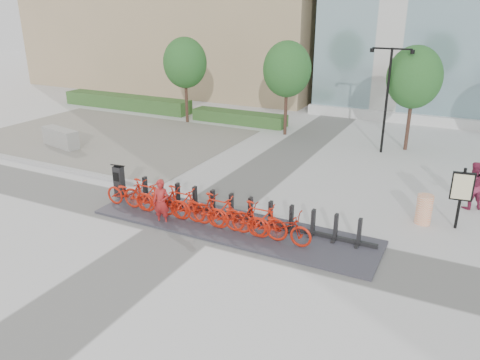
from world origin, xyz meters
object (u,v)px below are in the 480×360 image
at_px(bike_0, 129,193).
at_px(jersey_barrier, 61,138).
at_px(worker_red, 161,202).
at_px(construction_barrel, 424,209).
at_px(map_sign, 462,189).
at_px(pedestrian, 472,185).
at_px(kiosk, 119,181).

relative_size(bike_0, jersey_barrier, 0.82).
height_order(worker_red, construction_barrel, worker_red).
bearing_deg(map_sign, bike_0, -169.34).
bearing_deg(pedestrian, construction_barrel, 26.72).
height_order(construction_barrel, map_sign, map_sign).
bearing_deg(construction_barrel, jersey_barrier, 176.32).
bearing_deg(worker_red, pedestrian, 23.81).
relative_size(pedestrian, jersey_barrier, 0.72).
xyz_separation_m(worker_red, construction_barrel, (7.70, 3.97, -0.28)).
distance_m(bike_0, kiosk, 1.14).
xyz_separation_m(worker_red, jersey_barrier, (-10.01, 5.11, -0.32)).
height_order(kiosk, jersey_barrier, kiosk).
relative_size(bike_0, map_sign, 0.95).
relative_size(kiosk, worker_red, 0.84).
bearing_deg(worker_red, jersey_barrier, 142.95).
xyz_separation_m(kiosk, jersey_barrier, (-7.31, 4.03, -0.25)).
bearing_deg(jersey_barrier, bike_0, -16.85).
xyz_separation_m(pedestrian, construction_barrel, (-1.32, -2.07, -0.37)).
xyz_separation_m(kiosk, map_sign, (11.41, 3.00, 0.66)).
height_order(pedestrian, map_sign, map_sign).
distance_m(jersey_barrier, map_sign, 18.77).
bearing_deg(worker_red, kiosk, 148.14).
xyz_separation_m(worker_red, pedestrian, (9.02, 6.04, 0.09)).
distance_m(bike_0, worker_red, 1.81).
bearing_deg(pedestrian, worker_red, 3.10).
bearing_deg(kiosk, construction_barrel, 9.61).
bearing_deg(construction_barrel, map_sign, 6.10).
bearing_deg(map_sign, worker_red, -163.27).
bearing_deg(jersey_barrier, construction_barrel, 8.73).
height_order(kiosk, map_sign, map_sign).
bearing_deg(worker_red, bike_0, 154.62).
bearing_deg(kiosk, map_sign, 8.80).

